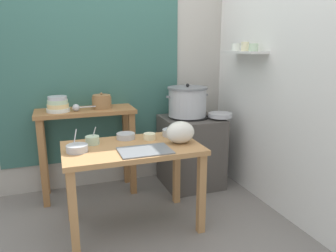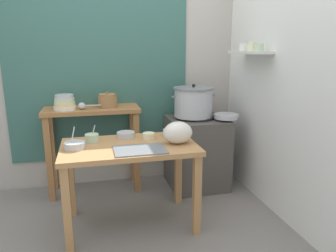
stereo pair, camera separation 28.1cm
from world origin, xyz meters
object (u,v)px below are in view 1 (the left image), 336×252
object	(u,v)px
back_shelf_table	(87,131)
serving_tray	(145,151)
prep_table	(132,159)
prep_bowl_3	(150,136)
clay_pot	(102,102)
plastic_bag	(180,132)
prep_bowl_1	(92,140)
prep_bowl_2	(172,132)
wide_pan	(220,115)
prep_bowl_0	(126,136)
ladle	(77,108)
prep_bowl_4	(77,148)
bowl_stack_enamel	(58,105)
stove_block	(191,151)
steamer_pot	(187,101)

from	to	relation	value
back_shelf_table	serving_tray	size ratio (longest dim) A/B	2.40
prep_table	serving_tray	world-z (taller)	serving_tray
back_shelf_table	prep_bowl_3	world-z (taller)	back_shelf_table
clay_pot	plastic_bag	bearing A→B (deg)	-57.83
prep_bowl_1	prep_bowl_2	xyz separation A→B (m)	(0.71, 0.03, -0.01)
wide_pan	prep_table	bearing A→B (deg)	-155.57
serving_tray	prep_bowl_3	bearing A→B (deg)	67.31
back_shelf_table	prep_bowl_3	bearing A→B (deg)	-53.75
serving_tray	prep_bowl_0	distance (m)	0.39
ladle	wide_pan	size ratio (longest dim) A/B	1.17
back_shelf_table	prep_bowl_2	xyz separation A→B (m)	(0.70, -0.59, 0.07)
prep_bowl_2	prep_bowl_4	size ratio (longest dim) A/B	1.03
bowl_stack_enamel	clay_pot	bearing A→B (deg)	5.17
prep_table	plastic_bag	xyz separation A→B (m)	(0.40, -0.06, 0.20)
prep_bowl_4	clay_pot	bearing A→B (deg)	68.38
clay_pot	wide_pan	xyz separation A→B (m)	(1.19, -0.28, -0.17)
stove_block	prep_bowl_0	xyz separation A→B (m)	(-0.81, -0.42, 0.36)
bowl_stack_enamel	prep_table	bearing A→B (deg)	-53.64
ladle	wide_pan	distance (m)	1.46
stove_block	prep_bowl_2	size ratio (longest dim) A/B	4.38
serving_tray	stove_block	bearing A→B (deg)	47.46
steamer_pot	wide_pan	xyz separation A→B (m)	(0.31, -0.17, -0.14)
ladle	prep_bowl_4	size ratio (longest dim) A/B	1.71
stove_block	prep_bowl_4	bearing A→B (deg)	-152.25
prep_bowl_0	serving_tray	bearing A→B (deg)	-80.28
stove_block	back_shelf_table	bearing A→B (deg)	173.20
bowl_stack_enamel	wide_pan	world-z (taller)	bowl_stack_enamel
plastic_bag	prep_bowl_3	xyz separation A→B (m)	(-0.21, 0.18, -0.06)
stove_block	clay_pot	distance (m)	1.10
back_shelf_table	steamer_pot	distance (m)	1.09
ladle	plastic_bag	distance (m)	1.08
ladle	prep_bowl_0	size ratio (longest dim) A/B	1.84
back_shelf_table	bowl_stack_enamel	bearing A→B (deg)	-171.53
serving_tray	plastic_bag	bearing A→B (deg)	18.80
prep_table	ladle	xyz separation A→B (m)	(-0.36, 0.70, 0.33)
ladle	prep_bowl_2	size ratio (longest dim) A/B	1.66
bowl_stack_enamel	ladle	size ratio (longest dim) A/B	0.72
wide_pan	prep_bowl_3	size ratio (longest dim) A/B	2.42
stove_block	prep_bowl_2	world-z (taller)	stove_block
plastic_bag	prep_bowl_3	size ratio (longest dim) A/B	2.33
prep_bowl_0	prep_bowl_1	bearing A→B (deg)	-167.73
plastic_bag	wide_pan	size ratio (longest dim) A/B	0.96
prep_bowl_2	prep_bowl_4	bearing A→B (deg)	-167.54
prep_bowl_0	back_shelf_table	bearing A→B (deg)	116.95
prep_bowl_0	prep_bowl_4	world-z (taller)	prep_bowl_4
wide_pan	prep_bowl_4	distance (m)	1.58
stove_block	wide_pan	bearing A→B (deg)	-29.80
ladle	clay_pot	bearing A→B (deg)	16.19
serving_tray	prep_bowl_4	bearing A→B (deg)	162.10
steamer_pot	plastic_bag	world-z (taller)	steamer_pot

